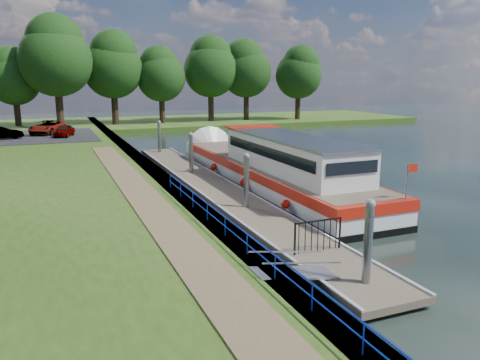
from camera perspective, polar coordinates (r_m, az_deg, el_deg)
name	(u,v)px	position (r m, az deg, el deg)	size (l,w,h in m)	color
ground	(355,288)	(15.16, 13.80, -12.66)	(160.00, 160.00, 0.00)	black
bank_edge	(161,183)	(27.26, -9.57, -0.38)	(1.10, 90.00, 0.78)	#473D2D
far_bank	(203,122)	(66.45, -4.48, 7.12)	(60.00, 18.00, 0.60)	#2D4915
footpath	(155,211)	(20.15, -10.27, -3.74)	(1.60, 40.00, 0.05)	brown
carpark	(18,137)	(49.36, -25.39, 4.75)	(14.00, 12.00, 0.06)	black
blue_fence	(235,229)	(15.86, -0.57, -6.04)	(0.04, 18.04, 0.72)	#0C2DBF
pontoon	(215,190)	(26.11, -3.11, -1.25)	(2.50, 30.00, 0.56)	brown
mooring_piles	(214,171)	(25.88, -3.14, 1.11)	(0.30, 27.30, 3.55)	gray
gangway	(294,272)	(14.35, 6.63, -11.09)	(2.58, 1.00, 0.92)	#A5A8AD
gate_panel	(318,231)	(16.42, 9.49, -6.16)	(1.85, 0.05, 1.15)	black
barge	(267,167)	(27.99, 3.29, 1.56)	(4.36, 21.15, 4.78)	black
horizon_trees	(103,64)	(60.06, -16.38, 13.42)	(54.38, 10.03, 12.87)	#332316
car_a	(64,131)	(47.85, -20.65, 5.66)	(1.32, 3.28, 1.12)	#999999
car_b	(1,133)	(47.83, -27.07, 5.13)	(1.23, 3.54, 1.17)	#999999
car_d	(47,127)	(50.68, -22.44, 5.96)	(2.18, 4.74, 1.32)	#999999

